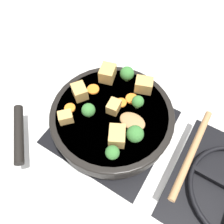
% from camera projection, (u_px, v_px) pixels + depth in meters
% --- Properties ---
extents(ground_plane, '(2.40, 2.40, 0.00)m').
position_uv_depth(ground_plane, '(112.00, 127.00, 0.65)').
color(ground_plane, silver).
extents(front_burner_grate, '(0.31, 0.31, 0.03)m').
position_uv_depth(front_burner_grate, '(112.00, 125.00, 0.64)').
color(front_burner_grate, black).
rests_on(front_burner_grate, ground_plane).
extents(skillet_pan, '(0.41, 0.40, 0.06)m').
position_uv_depth(skillet_pan, '(111.00, 117.00, 0.60)').
color(skillet_pan, black).
rests_on(skillet_pan, front_burner_grate).
extents(wooden_spoon, '(0.25, 0.20, 0.02)m').
position_uv_depth(wooden_spoon, '(166.00, 138.00, 0.53)').
color(wooden_spoon, '#A87A4C').
rests_on(wooden_spoon, skillet_pan).
extents(tofu_cube_center_large, '(0.06, 0.05, 0.04)m').
position_uv_depth(tofu_cube_center_large, '(108.00, 73.00, 0.62)').
color(tofu_cube_center_large, tan).
rests_on(tofu_cube_center_large, skillet_pan).
extents(tofu_cube_near_handle, '(0.06, 0.06, 0.04)m').
position_uv_depth(tofu_cube_near_handle, '(117.00, 136.00, 0.52)').
color(tofu_cube_near_handle, tan).
rests_on(tofu_cube_near_handle, skillet_pan).
extents(tofu_cube_east_chunk, '(0.04, 0.03, 0.03)m').
position_uv_depth(tofu_cube_east_chunk, '(112.00, 106.00, 0.57)').
color(tofu_cube_east_chunk, tan).
rests_on(tofu_cube_east_chunk, skillet_pan).
extents(tofu_cube_west_chunk, '(0.04, 0.04, 0.03)m').
position_uv_depth(tofu_cube_west_chunk, '(66.00, 117.00, 0.55)').
color(tofu_cube_west_chunk, tan).
rests_on(tofu_cube_west_chunk, skillet_pan).
extents(tofu_cube_back_piece, '(0.05, 0.06, 0.04)m').
position_uv_depth(tofu_cube_back_piece, '(80.00, 91.00, 0.59)').
color(tofu_cube_back_piece, tan).
rests_on(tofu_cube_back_piece, skillet_pan).
extents(tofu_cube_front_piece, '(0.05, 0.06, 0.04)m').
position_uv_depth(tofu_cube_front_piece, '(144.00, 85.00, 0.60)').
color(tofu_cube_front_piece, tan).
rests_on(tofu_cube_front_piece, skillet_pan).
extents(broccoli_floret_near_spoon, '(0.04, 0.04, 0.05)m').
position_uv_depth(broccoli_floret_near_spoon, '(127.00, 74.00, 0.61)').
color(broccoli_floret_near_spoon, '#709956').
rests_on(broccoli_floret_near_spoon, skillet_pan).
extents(broccoli_floret_center_top, '(0.03, 0.03, 0.04)m').
position_uv_depth(broccoli_floret_center_top, '(112.00, 153.00, 0.49)').
color(broccoli_floret_center_top, '#709956').
rests_on(broccoli_floret_center_top, skillet_pan).
extents(broccoli_floret_east_rim, '(0.03, 0.03, 0.04)m').
position_uv_depth(broccoli_floret_east_rim, '(138.00, 102.00, 0.56)').
color(broccoli_floret_east_rim, '#709956').
rests_on(broccoli_floret_east_rim, skillet_pan).
extents(broccoli_floret_west_rim, '(0.04, 0.04, 0.05)m').
position_uv_depth(broccoli_floret_west_rim, '(135.00, 134.00, 0.51)').
color(broccoli_floret_west_rim, '#709956').
rests_on(broccoli_floret_west_rim, skillet_pan).
extents(broccoli_floret_north_edge, '(0.04, 0.04, 0.04)m').
position_uv_depth(broccoli_floret_north_edge, '(88.00, 110.00, 0.55)').
color(broccoli_floret_north_edge, '#709956').
rests_on(broccoli_floret_north_edge, skillet_pan).
extents(carrot_slice_orange_thin, '(0.03, 0.03, 0.01)m').
position_uv_depth(carrot_slice_orange_thin, '(93.00, 89.00, 0.61)').
color(carrot_slice_orange_thin, orange).
rests_on(carrot_slice_orange_thin, skillet_pan).
extents(carrot_slice_near_center, '(0.03, 0.03, 0.01)m').
position_uv_depth(carrot_slice_near_center, '(70.00, 108.00, 0.58)').
color(carrot_slice_near_center, orange).
rests_on(carrot_slice_near_center, skillet_pan).
extents(carrot_slice_edge_slice, '(0.03, 0.03, 0.01)m').
position_uv_depth(carrot_slice_edge_slice, '(132.00, 99.00, 0.59)').
color(carrot_slice_edge_slice, orange).
rests_on(carrot_slice_edge_slice, skillet_pan).
extents(carrot_slice_under_broccoli, '(0.03, 0.03, 0.01)m').
position_uv_depth(carrot_slice_under_broccoli, '(121.00, 103.00, 0.59)').
color(carrot_slice_under_broccoli, orange).
rests_on(carrot_slice_under_broccoli, skillet_pan).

